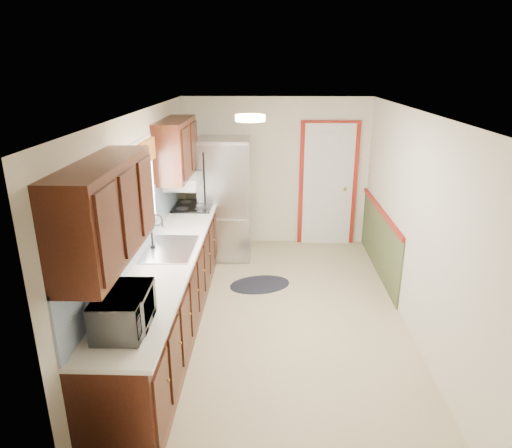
{
  "coord_description": "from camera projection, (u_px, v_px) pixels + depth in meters",
  "views": [
    {
      "loc": [
        -0.1,
        -4.81,
        2.86
      ],
      "look_at": [
        -0.25,
        0.07,
        1.15
      ],
      "focal_mm": 32.0,
      "sensor_mm": 36.0,
      "label": 1
    }
  ],
  "objects": [
    {
      "name": "room_shell",
      "position": [
        278.0,
        222.0,
        5.08
      ],
      "size": [
        3.2,
        5.2,
        2.52
      ],
      "color": "tan",
      "rests_on": "ground"
    },
    {
      "name": "kitchen_run",
      "position": [
        165.0,
        264.0,
        4.97
      ],
      "size": [
        0.63,
        4.0,
        2.2
      ],
      "color": "#36150C",
      "rests_on": "ground"
    },
    {
      "name": "back_wall_trim",
      "position": [
        338.0,
        196.0,
        7.24
      ],
      "size": [
        1.12,
        2.3,
        2.08
      ],
      "color": "maroon",
      "rests_on": "ground"
    },
    {
      "name": "ceiling_fixture",
      "position": [
        250.0,
        118.0,
        4.52
      ],
      "size": [
        0.3,
        0.3,
        0.06
      ],
      "primitive_type": "cylinder",
      "color": "#FFD88C",
      "rests_on": "room_shell"
    },
    {
      "name": "microwave",
      "position": [
        123.0,
        307.0,
        3.44
      ],
      "size": [
        0.32,
        0.56,
        0.38
      ],
      "primitive_type": "imported",
      "rotation": [
        0.0,
        0.0,
        1.6
      ],
      "color": "white",
      "rests_on": "kitchen_run"
    },
    {
      "name": "refrigerator",
      "position": [
        225.0,
        199.0,
        6.98
      ],
      "size": [
        0.78,
        0.77,
        1.85
      ],
      "rotation": [
        0.0,
        0.0,
        0.01
      ],
      "color": "#B7B7BC",
      "rests_on": "ground"
    },
    {
      "name": "rug",
      "position": [
        260.0,
        284.0,
        6.26
      ],
      "size": [
        0.95,
        0.76,
        0.01
      ],
      "primitive_type": "ellipsoid",
      "rotation": [
        0.0,
        0.0,
        0.3
      ],
      "color": "black",
      "rests_on": "ground"
    },
    {
      "name": "cooktop",
      "position": [
        193.0,
        206.0,
        6.52
      ],
      "size": [
        0.54,
        0.65,
        0.02
      ],
      "primitive_type": "cube",
      "color": "black",
      "rests_on": "kitchen_run"
    }
  ]
}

